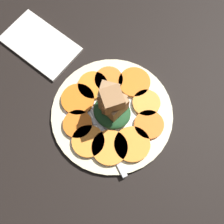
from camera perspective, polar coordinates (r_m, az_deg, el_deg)
table_slab at (r=69.92cm, az=0.00°, el=-0.81°), size 120.00×120.00×2.00cm
plate at (r=68.48cm, az=0.00°, el=-0.42°), size 26.66×26.66×1.05cm
carrot_slice_0 at (r=67.14cm, az=-6.31°, el=-2.24°), size 6.30×6.30×0.88cm
carrot_slice_1 at (r=65.94cm, az=-4.31°, el=-5.42°), size 6.95×6.95×0.88cm
carrot_slice_2 at (r=65.47cm, az=-0.42°, el=-6.53°), size 7.59×7.59×0.88cm
carrot_slice_3 at (r=65.76cm, az=3.70°, el=-5.90°), size 7.64×7.64×0.88cm
carrot_slice_4 at (r=67.18cm, az=6.77°, el=-2.31°), size 6.38×6.38×0.88cm
carrot_slice_5 at (r=68.68cm, az=6.30°, el=1.63°), size 6.12×6.12×0.88cm
carrot_slice_6 at (r=70.32cm, az=4.10°, el=5.44°), size 7.17×7.17×0.88cm
carrot_slice_7 at (r=70.40cm, az=-0.59°, el=5.91°), size 6.36×6.36×0.88cm
carrot_slice_8 at (r=69.97cm, az=-3.53°, el=4.87°), size 6.65×6.65×0.88cm
carrot_slice_9 at (r=68.97cm, az=-6.28°, el=2.29°), size 7.32×7.32×0.88cm
center_pile at (r=63.98cm, az=0.10°, el=1.25°), size 8.34×7.51×10.49cm
fork at (r=66.45cm, az=-1.51°, el=-3.94°), size 18.21×9.85×0.40cm
napkin at (r=77.88cm, az=-12.98°, el=11.97°), size 17.79×10.67×0.80cm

